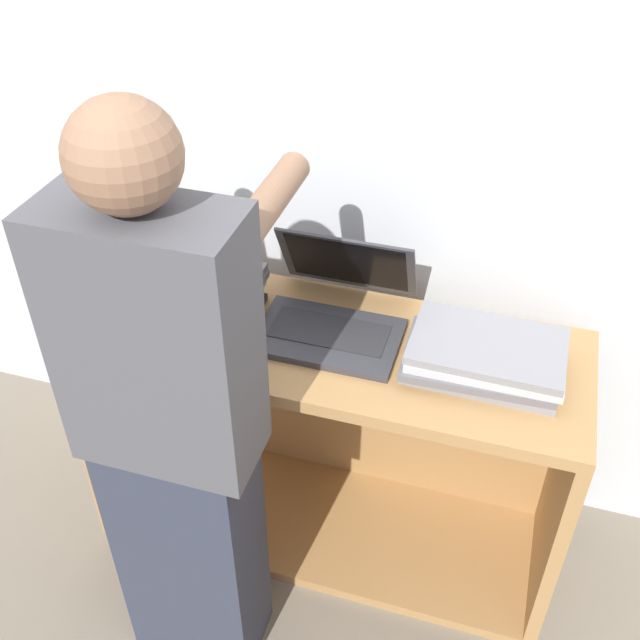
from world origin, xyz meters
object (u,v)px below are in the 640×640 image
Objects in this scene: laptop_stack_right at (485,356)px; person at (174,435)px; laptop_open at (335,311)px; laptop_stack_left at (186,294)px.

laptop_stack_right is 0.25× the size of person.
laptop_open is 0.41m from laptop_stack_right.
laptop_open is at bearing 171.94° from laptop_stack_right.
person reaches higher than laptop_stack_left.
laptop_stack_right is (0.81, 0.00, -0.02)m from laptop_stack_left.
laptop_open reaches higher than laptop_stack_right.
laptop_stack_left is 0.25× the size of person.
laptop_open is 0.24× the size of person.
laptop_stack_right is at bearing -8.06° from laptop_open.
laptop_open is 0.41m from laptop_stack_left.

